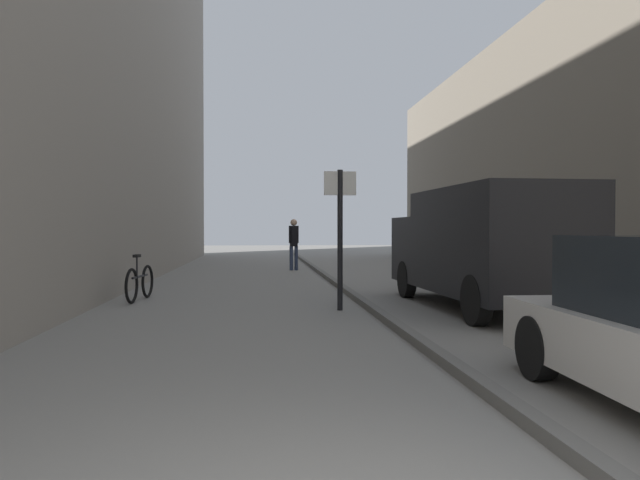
{
  "coord_description": "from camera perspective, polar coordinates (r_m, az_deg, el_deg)",
  "views": [
    {
      "loc": [
        -0.47,
        -2.2,
        1.51
      ],
      "look_at": [
        1.05,
        12.58,
        1.23
      ],
      "focal_mm": 33.3,
      "sensor_mm": 36.0,
      "label": 1
    }
  ],
  "objects": [
    {
      "name": "kerb_strip",
      "position": [
        14.42,
        2.34,
        -4.69
      ],
      "size": [
        0.16,
        40.0,
        0.12
      ],
      "primitive_type": "cube",
      "color": "#615F5B",
      "rests_on": "ground_plane"
    },
    {
      "name": "pedestrian_main_foreground",
      "position": [
        21.56,
        -2.54,
        -0.07
      ],
      "size": [
        0.36,
        0.25,
        1.86
      ],
      "rotation": [
        0.0,
        0.0,
        0.22
      ],
      "color": "#2D3851",
      "rests_on": "ground_plane"
    },
    {
      "name": "ground_plane",
      "position": [
        14.29,
        -3.96,
        -4.98
      ],
      "size": [
        80.0,
        80.0,
        0.0
      ],
      "primitive_type": "plane",
      "color": "gray"
    },
    {
      "name": "street_sign_post",
      "position": [
        10.97,
        1.94,
        1.27
      ],
      "size": [
        0.6,
        0.1,
        2.6
      ],
      "rotation": [
        0.0,
        0.0,
        3.16
      ],
      "color": "black",
      "rests_on": "ground_plane"
    },
    {
      "name": "delivery_van",
      "position": [
        11.59,
        15.21,
        -0.43
      ],
      "size": [
        2.14,
        5.53,
        2.24
      ],
      "rotation": [
        0.0,
        0.0,
        0.03
      ],
      "color": "black",
      "rests_on": "ground_plane"
    },
    {
      "name": "bicycle_leaning",
      "position": [
        13.02,
        -16.93,
        -3.94
      ],
      "size": [
        0.26,
        1.77,
        0.98
      ],
      "rotation": [
        0.0,
        0.0,
        -0.12
      ],
      "color": "black",
      "rests_on": "ground_plane"
    }
  ]
}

